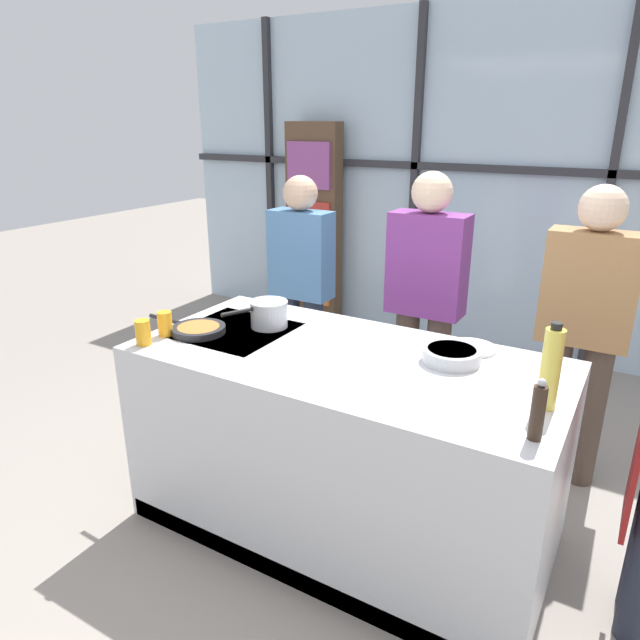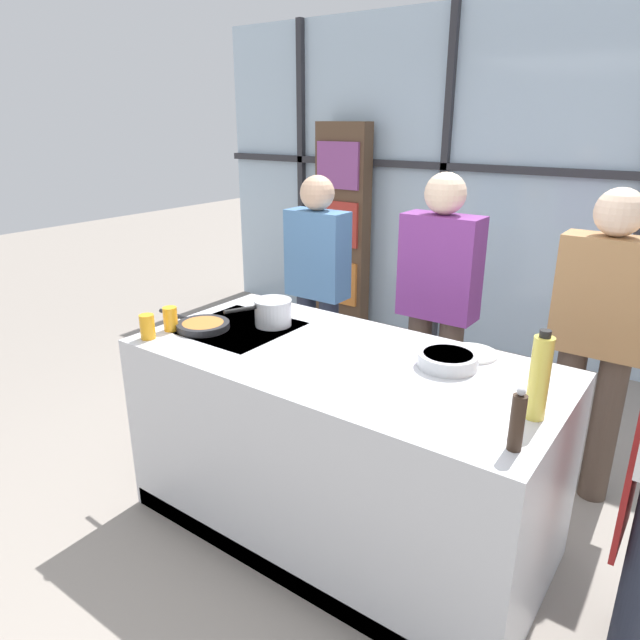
{
  "view_description": "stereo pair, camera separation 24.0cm",
  "coord_description": "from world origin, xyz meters",
  "px_view_note": "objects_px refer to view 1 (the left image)",
  "views": [
    {
      "loc": [
        1.1,
        -2.09,
        1.93
      ],
      "look_at": [
        -0.19,
        0.1,
        1.03
      ],
      "focal_mm": 32.0,
      "sensor_mm": 36.0,
      "label": 1
    },
    {
      "loc": [
        1.3,
        -1.95,
        1.93
      ],
      "look_at": [
        -0.19,
        0.1,
        1.03
      ],
      "focal_mm": 32.0,
      "sensor_mm": 36.0,
      "label": 2
    }
  ],
  "objects_px": {
    "mixing_bowl": "(451,355)",
    "pepper_grinder": "(538,412)",
    "white_plate": "(471,348)",
    "spectator_center_left": "(425,296)",
    "oil_bottle": "(551,368)",
    "juice_glass_far": "(165,324)",
    "juice_glass_near": "(143,332)",
    "spectator_center_right": "(584,324)",
    "saucepan": "(269,313)",
    "spectator_far_left": "(301,281)",
    "frying_pan": "(197,329)"
  },
  "relations": [
    {
      "from": "mixing_bowl",
      "to": "pepper_grinder",
      "type": "xyz_separation_m",
      "value": [
        0.44,
        -0.47,
        0.07
      ]
    },
    {
      "from": "white_plate",
      "to": "spectator_center_left",
      "type": "bearing_deg",
      "value": 125.48
    },
    {
      "from": "oil_bottle",
      "to": "juice_glass_far",
      "type": "xyz_separation_m",
      "value": [
        -1.73,
        -0.17,
        -0.1
      ]
    },
    {
      "from": "spectator_center_left",
      "to": "juice_glass_far",
      "type": "height_order",
      "value": "spectator_center_left"
    },
    {
      "from": "juice_glass_near",
      "to": "pepper_grinder",
      "type": "bearing_deg",
      "value": 2.07
    },
    {
      "from": "white_plate",
      "to": "juice_glass_far",
      "type": "distance_m",
      "value": 1.46
    },
    {
      "from": "oil_bottle",
      "to": "juice_glass_far",
      "type": "bearing_deg",
      "value": -174.4
    },
    {
      "from": "spectator_center_right",
      "to": "juice_glass_near",
      "type": "distance_m",
      "value": 2.22
    },
    {
      "from": "pepper_grinder",
      "to": "juice_glass_near",
      "type": "distance_m",
      "value": 1.74
    },
    {
      "from": "spectator_center_left",
      "to": "saucepan",
      "type": "height_order",
      "value": "spectator_center_left"
    },
    {
      "from": "spectator_center_right",
      "to": "white_plate",
      "type": "xyz_separation_m",
      "value": [
        -0.4,
        -0.66,
        0.01
      ]
    },
    {
      "from": "spectator_far_left",
      "to": "saucepan",
      "type": "xyz_separation_m",
      "value": [
        0.37,
        -0.89,
        0.1
      ]
    },
    {
      "from": "white_plate",
      "to": "mixing_bowl",
      "type": "height_order",
      "value": "mixing_bowl"
    },
    {
      "from": "frying_pan",
      "to": "pepper_grinder",
      "type": "height_order",
      "value": "pepper_grinder"
    },
    {
      "from": "juice_glass_far",
      "to": "frying_pan",
      "type": "bearing_deg",
      "value": 45.26
    },
    {
      "from": "frying_pan",
      "to": "juice_glass_near",
      "type": "relative_size",
      "value": 3.97
    },
    {
      "from": "spectator_far_left",
      "to": "oil_bottle",
      "type": "xyz_separation_m",
      "value": [
        1.74,
        -1.07,
        0.18
      ]
    },
    {
      "from": "spectator_center_left",
      "to": "white_plate",
      "type": "relative_size",
      "value": 7.17
    },
    {
      "from": "spectator_far_left",
      "to": "juice_glass_near",
      "type": "distance_m",
      "value": 1.38
    },
    {
      "from": "spectator_center_left",
      "to": "mixing_bowl",
      "type": "xyz_separation_m",
      "value": [
        0.44,
        -0.84,
        0.02
      ]
    },
    {
      "from": "oil_bottle",
      "to": "juice_glass_near",
      "type": "distance_m",
      "value": 1.76
    },
    {
      "from": "mixing_bowl",
      "to": "oil_bottle",
      "type": "distance_m",
      "value": 0.5
    },
    {
      "from": "spectator_far_left",
      "to": "spectator_center_right",
      "type": "bearing_deg",
      "value": -180.0
    },
    {
      "from": "juice_glass_far",
      "to": "pepper_grinder",
      "type": "bearing_deg",
      "value": -2.53
    },
    {
      "from": "oil_bottle",
      "to": "frying_pan",
      "type": "bearing_deg",
      "value": -177.79
    },
    {
      "from": "mixing_bowl",
      "to": "pepper_grinder",
      "type": "distance_m",
      "value": 0.65
    },
    {
      "from": "oil_bottle",
      "to": "juice_glass_far",
      "type": "distance_m",
      "value": 1.74
    },
    {
      "from": "spectator_center_right",
      "to": "oil_bottle",
      "type": "bearing_deg",
      "value": 89.82
    },
    {
      "from": "spectator_center_left",
      "to": "white_plate",
      "type": "bearing_deg",
      "value": 125.48
    },
    {
      "from": "juice_glass_far",
      "to": "white_plate",
      "type": "bearing_deg",
      "value": 23.52
    },
    {
      "from": "frying_pan",
      "to": "saucepan",
      "type": "distance_m",
      "value": 0.36
    },
    {
      "from": "white_plate",
      "to": "oil_bottle",
      "type": "bearing_deg",
      "value": -46.07
    },
    {
      "from": "spectator_center_left",
      "to": "oil_bottle",
      "type": "relative_size",
      "value": 5.01
    },
    {
      "from": "spectator_center_left",
      "to": "frying_pan",
      "type": "height_order",
      "value": "spectator_center_left"
    },
    {
      "from": "saucepan",
      "to": "juice_glass_near",
      "type": "height_order",
      "value": "saucepan"
    },
    {
      "from": "spectator_center_right",
      "to": "juice_glass_far",
      "type": "xyz_separation_m",
      "value": [
        -1.74,
        -1.24,
        0.07
      ]
    },
    {
      "from": "spectator_center_right",
      "to": "juice_glass_near",
      "type": "relative_size",
      "value": 13.59
    },
    {
      "from": "frying_pan",
      "to": "pepper_grinder",
      "type": "bearing_deg",
      "value": -6.43
    },
    {
      "from": "spectator_center_right",
      "to": "juice_glass_far",
      "type": "relative_size",
      "value": 13.59
    },
    {
      "from": "spectator_far_left",
      "to": "juice_glass_far",
      "type": "relative_size",
      "value": 13.25
    },
    {
      "from": "oil_bottle",
      "to": "pepper_grinder",
      "type": "distance_m",
      "value": 0.25
    },
    {
      "from": "frying_pan",
      "to": "mixing_bowl",
      "type": "xyz_separation_m",
      "value": [
        1.2,
        0.29,
        0.01
      ]
    },
    {
      "from": "mixing_bowl",
      "to": "juice_glass_far",
      "type": "distance_m",
      "value": 1.36
    },
    {
      "from": "spectator_far_left",
      "to": "saucepan",
      "type": "bearing_deg",
      "value": 112.49
    },
    {
      "from": "juice_glass_near",
      "to": "oil_bottle",
      "type": "bearing_deg",
      "value": 10.14
    },
    {
      "from": "spectator_far_left",
      "to": "mixing_bowl",
      "type": "height_order",
      "value": "spectator_far_left"
    },
    {
      "from": "spectator_center_left",
      "to": "spectator_center_right",
      "type": "relative_size",
      "value": 1.01
    },
    {
      "from": "saucepan",
      "to": "spectator_far_left",
      "type": "bearing_deg",
      "value": 112.49
    },
    {
      "from": "frying_pan",
      "to": "white_plate",
      "type": "distance_m",
      "value": 1.32
    },
    {
      "from": "frying_pan",
      "to": "oil_bottle",
      "type": "distance_m",
      "value": 1.63
    }
  ]
}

